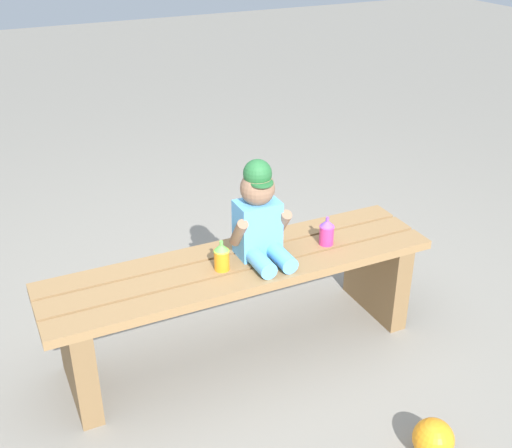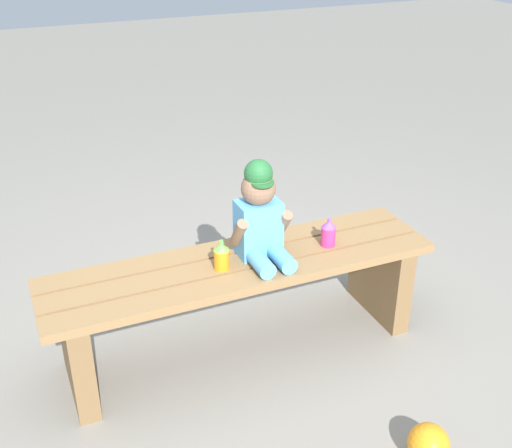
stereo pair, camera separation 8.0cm
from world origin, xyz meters
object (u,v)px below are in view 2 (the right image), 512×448
Objects in this scene: sippy_cup_right at (328,233)px; toy_ball at (429,444)px; park_bench at (241,289)px; child_figure at (260,216)px; sippy_cup_left at (221,256)px.

sippy_cup_right is 0.89m from toy_ball.
park_bench is 0.32m from child_figure.
park_bench is 0.43m from sippy_cup_right.
park_bench reaches higher than toy_ball.
sippy_cup_left is 0.47m from sippy_cup_right.
child_figure reaches higher than sippy_cup_right.
toy_ball is (0.44, -0.79, -0.41)m from sippy_cup_left.
sippy_cup_left is at bearing -168.96° from child_figure.
sippy_cup_right is at bearing -6.78° from child_figure.
child_figure is 1.01m from toy_ball.
child_figure is 0.32m from sippy_cup_right.
sippy_cup_left is (-0.18, -0.03, -0.12)m from child_figure.
park_bench is 12.76× the size of sippy_cup_right.
child_figure is 3.26× the size of sippy_cup_left.
park_bench is at bearing 14.79° from sippy_cup_left.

